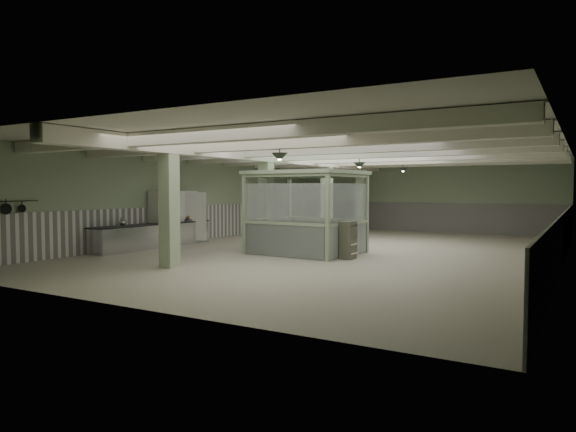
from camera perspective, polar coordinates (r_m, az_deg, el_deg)
The scene contains 35 objects.
floor at distance 18.43m, azimuth 5.84°, elevation -3.87°, with size 20.00×20.00×0.00m, color beige.
ceiling at distance 18.35m, azimuth 5.90°, elevation 7.36°, with size 14.00×20.00×0.02m, color silver.
wall_back at distance 27.71m, azimuth 14.48°, elevation 2.08°, with size 14.00×0.02×3.60m, color #94A886.
wall_front at distance 10.09m, azimuth -18.38°, elevation 0.58°, with size 14.00×0.02×3.60m, color #94A886.
wall_left at distance 22.14m, azimuth -10.86°, elevation 1.91°, with size 0.02×20.00×3.60m, color #94A886.
wall_right at distance 16.67m, azimuth 28.35°, elevation 1.26°, with size 0.02×20.00×3.60m, color #94A886.
wainscot_left at distance 22.17m, azimuth -10.79°, elevation -0.80°, with size 0.05×19.90×1.50m, color white.
wainscot_right at distance 16.72m, azimuth 28.17°, elevation -2.33°, with size 0.05×19.90×1.50m, color white.
wainscot_back at distance 27.72m, azimuth 14.44°, elevation -0.09°, with size 13.90×0.05×1.50m, color white.
girder at distance 19.50m, azimuth -0.85°, elevation 6.47°, with size 0.45×19.90×0.40m, color white.
beam_a at distance 11.95m, azimuth -9.36°, elevation 8.82°, with size 13.90×0.35×0.32m, color white.
beam_b at distance 13.95m, azimuth -2.72°, elevation 8.01°, with size 13.90×0.35×0.32m, color white.
beam_c at distance 16.10m, azimuth 2.18°, elevation 7.34°, with size 13.90×0.35×0.32m, color white.
beam_d at distance 18.34m, azimuth 5.90°, elevation 6.80°, with size 13.90×0.35×0.32m, color white.
beam_e at distance 20.63m, azimuth 8.79°, elevation 6.35°, with size 13.90×0.35×0.32m, color white.
beam_f at distance 22.97m, azimuth 11.10°, elevation 5.99°, with size 13.90×0.35×0.32m, color white.
beam_g at distance 25.34m, azimuth 12.97°, elevation 5.68°, with size 13.90×0.35×0.32m, color white.
column_a at distance 14.67m, azimuth -13.08°, elevation 1.36°, with size 0.42×0.42×3.60m, color #B0C59F.
column_b at distance 18.62m, azimuth -2.44°, elevation 1.77°, with size 0.42×0.42×3.60m, color #B0C59F.
column_c at distance 22.98m, azimuth 4.33°, elevation 1.99°, with size 0.42×0.42×3.60m, color #B0C59F.
column_d at distance 26.64m, azimuth 8.11°, elevation 2.11°, with size 0.42×0.42×3.60m, color #B0C59F.
hook_rail at distance 17.11m, azimuth -27.70°, elevation 1.48°, with size 0.02×0.02×1.20m, color black.
pendant_front at distance 13.66m, azimuth -0.95°, elevation 6.57°, with size 0.44×0.44×0.22m, color #29362A.
pendant_mid at distance 18.58m, azimuth 7.94°, elevation 5.59°, with size 0.44×0.44×0.22m, color #29362A.
pendant_back at distance 23.27m, azimuth 12.66°, elevation 5.02°, with size 0.44×0.44×0.22m, color #29362A.
prep_counter at distance 19.99m, azimuth -14.77°, elevation -2.09°, with size 0.95×5.47×0.91m.
pitcher_near at distance 19.00m, azimuth -17.85°, elevation -0.65°, with size 0.19×0.22×0.28m, color #AFAEB3, non-canonical shape.
pitcher_far at distance 19.03m, azimuth -17.97°, elevation -0.63°, with size 0.20×0.23×0.29m, color #AFAEB3, non-canonical shape.
veg_colander at distance 21.15m, azimuth -11.08°, elevation -0.29°, with size 0.46×0.46×0.21m, color #444349, non-canonical shape.
orange_bowl at distance 21.38m, azimuth -11.34°, elevation -0.41°, with size 0.27×0.27×0.10m, color #B2B2B7.
skillet_near at distance 16.85m, azimuth -28.84°, elevation 0.69°, with size 0.32×0.32×0.04m, color black.
skillet_far at distance 17.10m, azimuth -27.45°, elevation 0.75°, with size 0.23×0.23×0.03m, color black.
walkin_cooler at distance 20.91m, azimuth -12.50°, elevation -0.28°, with size 1.04×2.25×2.06m.
guard_booth at distance 17.53m, azimuth 2.04°, elevation 1.95°, with size 3.69×3.19×2.82m.
filing_cabinet at distance 16.28m, azimuth 6.69°, elevation -2.69°, with size 0.38×0.55×1.19m, color #626352.
Camera 1 is at (7.58, -16.65, 2.20)m, focal length 32.00 mm.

